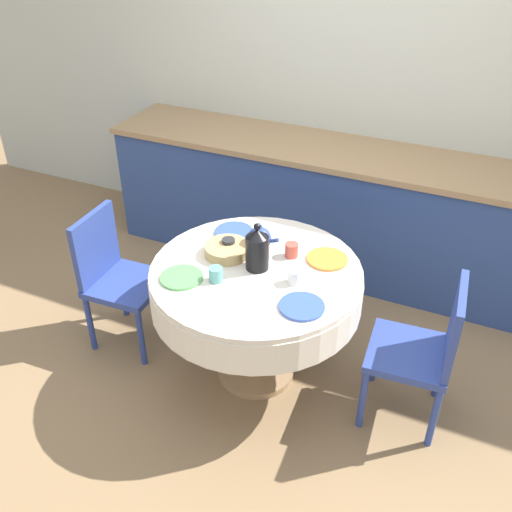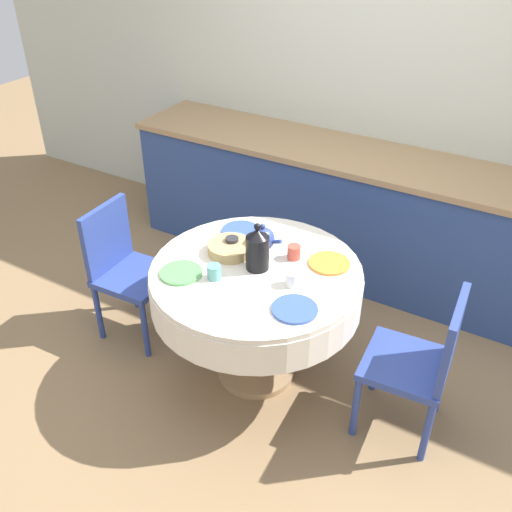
% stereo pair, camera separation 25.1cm
% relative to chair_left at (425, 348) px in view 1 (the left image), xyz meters
% --- Properties ---
extents(ground_plane, '(12.00, 12.00, 0.00)m').
position_rel_chair_left_xyz_m(ground_plane, '(-0.89, -0.07, -0.47)').
color(ground_plane, '#8E704C').
extents(wall_back, '(7.00, 0.05, 2.60)m').
position_rel_chair_left_xyz_m(wall_back, '(-0.89, 1.56, 0.83)').
color(wall_back, beige).
rests_on(wall_back, ground_plane).
extents(kitchen_counter, '(3.24, 0.64, 0.90)m').
position_rel_chair_left_xyz_m(kitchen_counter, '(-0.89, 1.22, -0.02)').
color(kitchen_counter, '#2D4784').
rests_on(kitchen_counter, ground_plane).
extents(dining_table, '(1.11, 1.11, 0.73)m').
position_rel_chair_left_xyz_m(dining_table, '(-0.89, -0.07, 0.13)').
color(dining_table, tan).
rests_on(dining_table, ground_plane).
extents(chair_left, '(0.43, 0.43, 0.84)m').
position_rel_chair_left_xyz_m(chair_left, '(0.00, 0.00, 0.00)').
color(chair_left, '#2D428E').
rests_on(chair_left, ground_plane).
extents(chair_right, '(0.42, 0.42, 0.84)m').
position_rel_chair_left_xyz_m(chair_right, '(-1.78, -0.11, 0.00)').
color(chair_right, '#2D428E').
rests_on(chair_right, ground_plane).
extents(plate_near_left, '(0.22, 0.22, 0.01)m').
position_rel_chair_left_xyz_m(plate_near_left, '(-1.20, -0.30, 0.27)').
color(plate_near_left, '#5BA85B').
rests_on(plate_near_left, dining_table).
extents(cup_near_left, '(0.07, 0.07, 0.08)m').
position_rel_chair_left_xyz_m(cup_near_left, '(-1.03, -0.24, 0.30)').
color(cup_near_left, '#5BA39E').
rests_on(cup_near_left, dining_table).
extents(plate_near_right, '(0.22, 0.22, 0.01)m').
position_rel_chair_left_xyz_m(plate_near_right, '(-0.56, -0.27, 0.27)').
color(plate_near_right, '#3856AD').
rests_on(plate_near_right, dining_table).
extents(cup_near_right, '(0.07, 0.07, 0.08)m').
position_rel_chair_left_xyz_m(cup_near_right, '(-0.67, -0.10, 0.30)').
color(cup_near_right, white).
rests_on(cup_near_right, dining_table).
extents(plate_far_left, '(0.22, 0.22, 0.01)m').
position_rel_chair_left_xyz_m(plate_far_left, '(-1.16, 0.21, 0.27)').
color(plate_far_left, '#3856AD').
rests_on(plate_far_left, dining_table).
extents(cup_far_left, '(0.07, 0.07, 0.08)m').
position_rel_chair_left_xyz_m(cup_far_left, '(-1.09, 0.02, 0.30)').
color(cup_far_left, '#28282D').
rests_on(cup_far_left, dining_table).
extents(plate_far_right, '(0.22, 0.22, 0.01)m').
position_rel_chair_left_xyz_m(plate_far_right, '(-0.58, 0.16, 0.27)').
color(plate_far_right, orange).
rests_on(plate_far_right, dining_table).
extents(cup_far_right, '(0.07, 0.07, 0.08)m').
position_rel_chair_left_xyz_m(cup_far_right, '(-0.77, 0.12, 0.30)').
color(cup_far_right, '#CC4C3D').
rests_on(cup_far_right, dining_table).
extents(coffee_carafe, '(0.12, 0.12, 0.26)m').
position_rel_chair_left_xyz_m(coffee_carafe, '(-0.89, -0.06, 0.37)').
color(coffee_carafe, black).
rests_on(coffee_carafe, dining_table).
extents(teapot, '(0.18, 0.13, 0.17)m').
position_rel_chair_left_xyz_m(teapot, '(-0.95, 0.10, 0.34)').
color(teapot, '#33478E').
rests_on(teapot, dining_table).
extents(bread_basket, '(0.24, 0.24, 0.06)m').
position_rel_chair_left_xyz_m(bread_basket, '(-1.09, -0.01, 0.29)').
color(bread_basket, tan).
rests_on(bread_basket, dining_table).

